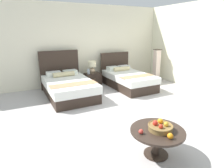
# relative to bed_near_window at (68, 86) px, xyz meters

# --- Properties ---
(ground_plane) EXTENTS (9.66, 9.42, 0.02)m
(ground_plane) POSITION_rel_bed_near_window_xyz_m (1.06, -1.68, -0.31)
(ground_plane) COLOR #B0ABA8
(wall_back) EXTENTS (9.66, 0.12, 2.86)m
(wall_back) POSITION_rel_bed_near_window_xyz_m (1.06, 1.23, 1.13)
(wall_back) COLOR #EBE4C6
(wall_back) RESTS_ON ground
(wall_side_right) EXTENTS (0.12, 5.02, 2.86)m
(wall_side_right) POSITION_rel_bed_near_window_xyz_m (4.09, -1.28, 1.13)
(wall_side_right) COLOR #EBE8CA
(wall_side_right) RESTS_ON ground
(bed_near_window) EXTENTS (1.35, 2.15, 1.30)m
(bed_near_window) POSITION_rel_bed_near_window_xyz_m (0.00, 0.00, 0.00)
(bed_near_window) COLOR #2F231C
(bed_near_window) RESTS_ON ground
(bed_near_corner) EXTENTS (1.22, 2.09, 1.14)m
(bed_near_corner) POSITION_rel_bed_near_window_xyz_m (2.11, -0.01, -0.01)
(bed_near_corner) COLOR #2F231C
(bed_near_corner) RESTS_ON ground
(nightstand) EXTENTS (0.55, 0.44, 0.46)m
(nightstand) POSITION_rel_bed_near_window_xyz_m (1.08, 0.73, -0.07)
(nightstand) COLOR #2F231C
(nightstand) RESTS_ON ground
(table_lamp) EXTENTS (0.29, 0.29, 0.44)m
(table_lamp) POSITION_rel_bed_near_window_xyz_m (1.08, 0.75, 0.42)
(table_lamp) COLOR tan
(table_lamp) RESTS_ON nightstand
(vase) EXTENTS (0.09, 0.09, 0.18)m
(vase) POSITION_rel_bed_near_window_xyz_m (0.92, 0.69, 0.25)
(vase) COLOR #ACB7C1
(vase) RESTS_ON nightstand
(coffee_table) EXTENTS (0.86, 0.86, 0.45)m
(coffee_table) POSITION_rel_bed_near_window_xyz_m (0.54, -3.53, 0.05)
(coffee_table) COLOR #2F231C
(coffee_table) RESTS_ON ground
(fruit_bowl) EXTENTS (0.39, 0.39, 0.16)m
(fruit_bowl) POSITION_rel_bed_near_window_xyz_m (0.57, -3.55, 0.21)
(fruit_bowl) COLOR brown
(fruit_bowl) RESTS_ON coffee_table
(loose_apple) EXTENTS (0.07, 0.07, 0.07)m
(loose_apple) POSITION_rel_bed_near_window_xyz_m (0.24, -3.51, 0.18)
(loose_apple) COLOR #BE362D
(loose_apple) RESTS_ON coffee_table
(loose_orange) EXTENTS (0.09, 0.09, 0.09)m
(loose_orange) POSITION_rel_bed_near_window_xyz_m (0.54, -3.81, 0.19)
(loose_orange) COLOR orange
(loose_orange) RESTS_ON coffee_table
(floor_lamp_corner) EXTENTS (0.25, 0.25, 1.24)m
(floor_lamp_corner) POSITION_rel_bed_near_window_xyz_m (3.64, 0.30, 0.32)
(floor_lamp_corner) COLOR black
(floor_lamp_corner) RESTS_ON ground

